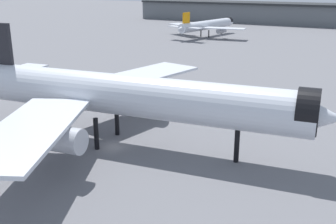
# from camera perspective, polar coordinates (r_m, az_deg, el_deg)

# --- Properties ---
(ground) EXTENTS (900.00, 900.00, 0.00)m
(ground) POSITION_cam_1_polar(r_m,az_deg,el_deg) (68.77, -7.75, -4.91)
(ground) COLOR slate
(airliner_near_gate) EXTENTS (69.37, 63.04, 19.52)m
(airliner_near_gate) POSITION_cam_1_polar(r_m,az_deg,el_deg) (67.22, -6.88, 2.35)
(airliner_near_gate) COLOR silver
(airliner_near_gate) RESTS_ON ground
(airliner_far_taxiway) EXTENTS (43.39, 48.19, 12.89)m
(airliner_far_taxiway) POSITION_cam_1_polar(r_m,az_deg,el_deg) (206.56, 5.53, 12.10)
(airliner_far_taxiway) COLOR silver
(airliner_far_taxiway) RESTS_ON ground
(terminal_building) EXTENTS (245.21, 38.82, 25.04)m
(terminal_building) POSITION_cam_1_polar(r_m,az_deg,el_deg) (276.01, 20.99, 12.73)
(terminal_building) COLOR slate
(terminal_building) RESTS_ON ground
(baggage_cart_trailing) EXTENTS (2.01, 2.45, 1.82)m
(baggage_cart_trailing) POSITION_cam_1_polar(r_m,az_deg,el_deg) (108.85, -4.35, 4.33)
(baggage_cart_trailing) COLOR black
(baggage_cart_trailing) RESTS_ON ground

